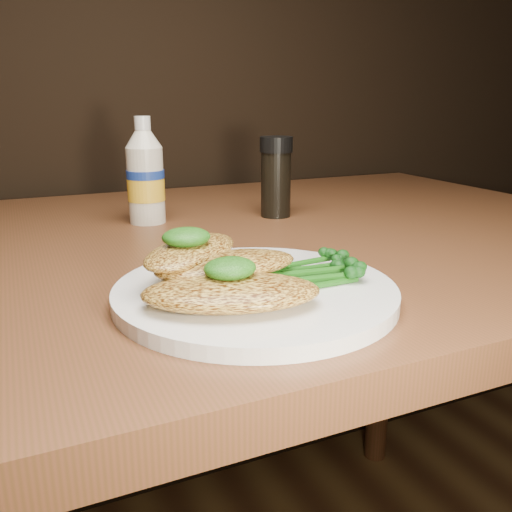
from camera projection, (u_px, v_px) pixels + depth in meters
name	position (u px, v px, depth m)	size (l,w,h in m)	color
dining_table	(236.00, 466.00, 0.84)	(1.20, 0.80, 0.75)	#513018
plate	(255.00, 292.00, 0.50)	(0.26, 0.26, 0.01)	white
chicken_front	(231.00, 292.00, 0.44)	(0.15, 0.08, 0.02)	gold
chicken_mid	(227.00, 265.00, 0.49)	(0.13, 0.07, 0.02)	gold
chicken_back	(191.00, 252.00, 0.50)	(0.13, 0.06, 0.02)	gold
pesto_front	(230.00, 268.00, 0.45)	(0.05, 0.04, 0.02)	#0F3808
pesto_back	(186.00, 237.00, 0.49)	(0.04, 0.04, 0.02)	#0F3808
broccolini_bundle	(300.00, 270.00, 0.50)	(0.13, 0.10, 0.02)	#1A5813
mayo_bottle	(145.00, 171.00, 0.78)	(0.05, 0.05, 0.15)	beige
pepper_grinder	(276.00, 177.00, 0.83)	(0.05, 0.05, 0.12)	black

